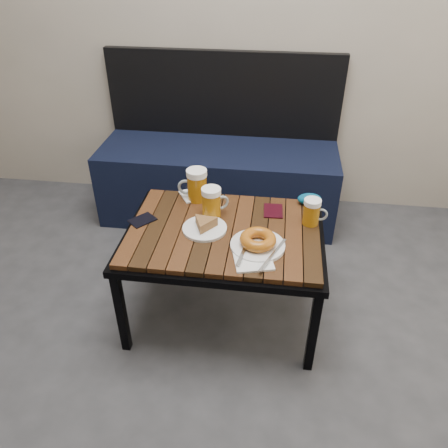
# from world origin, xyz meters

# --- Properties ---
(bench) EXTENTS (1.40, 0.50, 0.95)m
(bench) POSITION_xyz_m (0.03, 1.76, 0.27)
(bench) COLOR black
(bench) RESTS_ON ground
(cafe_table) EXTENTS (0.84, 0.62, 0.47)m
(cafe_table) POSITION_xyz_m (0.18, 0.89, 0.43)
(cafe_table) COLOR black
(cafe_table) RESTS_ON ground
(beer_mug_left) EXTENTS (0.14, 0.09, 0.15)m
(beer_mug_left) POSITION_xyz_m (0.02, 1.12, 0.55)
(beer_mug_left) COLOR #A4650D
(beer_mug_left) RESTS_ON cafe_table
(beer_mug_centre) EXTENTS (0.13, 0.11, 0.14)m
(beer_mug_centre) POSITION_xyz_m (0.11, 1.00, 0.54)
(beer_mug_centre) COLOR #A4650D
(beer_mug_centre) RESTS_ON cafe_table
(beer_mug_right) EXTENTS (0.11, 0.07, 0.12)m
(beer_mug_right) POSITION_xyz_m (0.54, 0.99, 0.53)
(beer_mug_right) COLOR #A4650D
(beer_mug_right) RESTS_ON cafe_table
(plate_pie) EXTENTS (0.19, 0.19, 0.05)m
(plate_pie) POSITION_xyz_m (0.10, 0.88, 0.49)
(plate_pie) COLOR white
(plate_pie) RESTS_ON cafe_table
(plate_bagel) EXTENTS (0.22, 0.28, 0.06)m
(plate_bagel) POSITION_xyz_m (0.33, 0.79, 0.50)
(plate_bagel) COLOR white
(plate_bagel) RESTS_ON cafe_table
(napkin_left) EXTENTS (0.16, 0.16, 0.01)m
(napkin_left) POSITION_xyz_m (0.00, 1.15, 0.48)
(napkin_left) COLOR white
(napkin_left) RESTS_ON cafe_table
(napkin_right) EXTENTS (0.17, 0.15, 0.01)m
(napkin_right) POSITION_xyz_m (0.32, 0.69, 0.48)
(napkin_right) COLOR white
(napkin_right) RESTS_ON cafe_table
(passport_navy) EXTENTS (0.13, 0.13, 0.01)m
(passport_navy) POSITION_xyz_m (-0.18, 0.91, 0.47)
(passport_navy) COLOR black
(passport_navy) RESTS_ON cafe_table
(passport_burgundy) EXTENTS (0.09, 0.12, 0.01)m
(passport_burgundy) POSITION_xyz_m (0.38, 1.06, 0.47)
(passport_burgundy) COLOR black
(passport_burgundy) RESTS_ON cafe_table
(knit_pouch) EXTENTS (0.12, 0.08, 0.05)m
(knit_pouch) POSITION_xyz_m (0.54, 1.15, 0.50)
(knit_pouch) COLOR navy
(knit_pouch) RESTS_ON cafe_table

